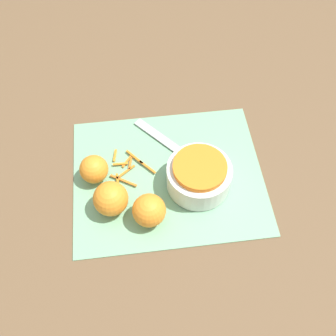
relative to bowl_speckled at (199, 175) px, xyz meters
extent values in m
plane|color=brown|center=(0.07, -0.03, -0.04)|extent=(4.00, 4.00, 0.00)
cube|color=#75AD84|center=(0.07, -0.03, -0.04)|extent=(0.46, 0.38, 0.01)
cylinder|color=silver|center=(0.00, 0.00, -0.01)|extent=(0.15, 0.15, 0.06)
cylinder|color=orange|center=(0.00, 0.00, 0.03)|extent=(0.12, 0.12, 0.02)
cube|color=#232328|center=(0.00, -0.06, -0.03)|extent=(0.08, 0.08, 0.02)
cube|color=#B2B2B7|center=(0.08, -0.15, -0.04)|extent=(0.12, 0.13, 0.00)
sphere|color=orange|center=(0.21, 0.04, 0.00)|extent=(0.08, 0.08, 0.08)
sphere|color=orange|center=(0.24, -0.05, 0.00)|extent=(0.07, 0.07, 0.07)
sphere|color=orange|center=(0.12, 0.08, 0.00)|extent=(0.08, 0.08, 0.08)
cube|color=orange|center=(0.16, -0.08, -0.04)|extent=(0.01, 0.03, 0.00)
cube|color=orange|center=(0.17, -0.06, -0.04)|extent=(0.04, 0.03, 0.00)
cube|color=orange|center=(0.19, -0.10, -0.04)|extent=(0.01, 0.04, 0.00)
cube|color=orange|center=(0.19, -0.04, -0.03)|extent=(0.01, 0.03, 0.00)
cube|color=orange|center=(0.12, -0.06, -0.03)|extent=(0.04, 0.04, 0.00)
cube|color=orange|center=(0.14, -0.09, -0.03)|extent=(0.04, 0.05, 0.00)
cube|color=orange|center=(0.16, -0.08, -0.04)|extent=(0.03, 0.03, 0.00)
cube|color=orange|center=(0.18, -0.03, -0.03)|extent=(0.06, 0.04, 0.00)
cube|color=orange|center=(0.18, -0.08, -0.03)|extent=(0.04, 0.01, 0.00)
camera|label=1|loc=(0.13, 0.47, 0.77)|focal=42.00mm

